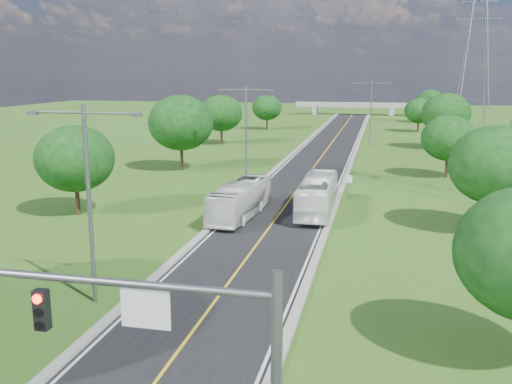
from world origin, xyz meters
TOP-DOWN VIEW (x-y plane):
  - ground at (0.00, 60.00)m, footprint 260.00×260.00m
  - road at (0.00, 66.00)m, footprint 8.00×150.00m
  - curb_left at (-4.25, 66.00)m, footprint 0.50×150.00m
  - curb_right at (4.25, 66.00)m, footprint 0.50×150.00m
  - signal_mast at (3.68, -1.00)m, footprint 8.54×0.33m
  - speed_limit_sign at (5.20, 37.98)m, footprint 0.55×0.09m
  - overpass at (0.00, 140.00)m, footprint 30.00×3.00m
  - streetlight_near_left at (-6.00, 12.00)m, footprint 5.90×0.25m
  - streetlight_mid_left at (-6.00, 45.00)m, footprint 5.90×0.25m
  - streetlight_far_right at (6.00, 78.00)m, footprint 5.90×0.25m
  - power_tower_far at (26.00, 115.00)m, footprint 9.00×6.40m
  - tree_lb at (-16.00, 28.00)m, footprint 6.30×6.30m
  - tree_lc at (-15.00, 50.00)m, footprint 7.56×7.56m
  - tree_ld at (-17.00, 74.00)m, footprint 6.72×6.72m
  - tree_le at (-14.50, 98.00)m, footprint 5.88×5.88m
  - tree_rb at (16.00, 30.00)m, footprint 6.72×6.72m
  - tree_rc at (15.00, 52.00)m, footprint 5.88×5.88m
  - tree_rd at (17.00, 76.00)m, footprint 7.14×7.14m
  - tree_re at (14.50, 100.00)m, footprint 5.46×5.46m
  - tree_rf at (18.00, 120.00)m, footprint 6.30×6.30m
  - bus_outbound at (2.96, 32.79)m, footprint 2.69×10.82m
  - bus_inbound at (-2.89, 30.09)m, footprint 3.08×10.22m

SIDE VIEW (x-z plane):
  - ground at x=0.00m, z-range 0.00..0.00m
  - road at x=0.00m, z-range 0.00..0.06m
  - curb_left at x=-4.25m, z-range 0.00..0.22m
  - curb_right at x=4.25m, z-range 0.00..0.22m
  - bus_inbound at x=-2.89m, z-range 0.06..2.87m
  - bus_outbound at x=2.96m, z-range 0.06..3.06m
  - speed_limit_sign at x=5.20m, z-range 0.40..2.80m
  - overpass at x=0.00m, z-range 0.81..4.01m
  - tree_re at x=14.50m, z-range 0.85..7.20m
  - tree_le at x=-14.50m, z-range 0.91..7.75m
  - tree_rc at x=15.00m, z-range 0.91..7.75m
  - tree_lb at x=-16.00m, z-range 0.98..8.31m
  - tree_rf at x=18.00m, z-range 0.98..8.31m
  - signal_mast at x=3.68m, z-range 1.31..8.51m
  - tree_ld at x=-17.00m, z-range 1.05..8.86m
  - tree_rb at x=16.00m, z-range 1.05..8.86m
  - tree_rd at x=17.00m, z-range 1.11..9.42m
  - tree_lc at x=-15.00m, z-range 1.18..9.97m
  - streetlight_near_left at x=-6.00m, z-range 0.94..10.94m
  - streetlight_mid_left at x=-6.00m, z-range 0.94..10.94m
  - streetlight_far_right at x=6.00m, z-range 0.94..10.94m
  - power_tower_far at x=26.00m, z-range 0.01..28.01m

